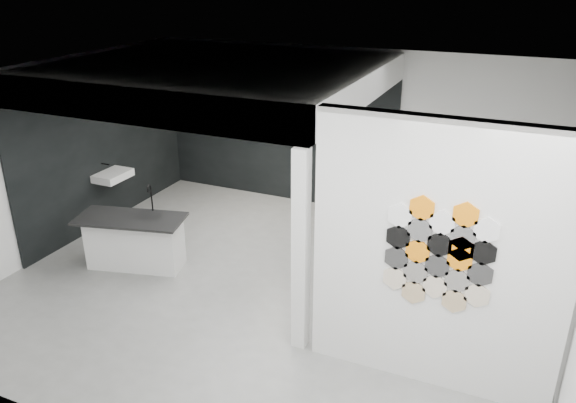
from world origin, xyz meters
The scene contains 17 objects.
floor centered at (0.00, 0.00, -0.01)m, with size 7.00×6.00×0.01m, color slate.
partition_panel centered at (2.23, -1.00, 1.40)m, with size 2.45×0.15×2.80m, color silver.
bay_clad_back centered at (-1.30, 2.97, 1.18)m, with size 4.40×0.04×2.35m, color black.
bay_clad_left centered at (-3.47, 1.00, 1.18)m, with size 0.04×4.00×2.35m, color black.
bulkhead centered at (-1.30, 1.00, 2.55)m, with size 4.40×4.00×0.40m, color silver.
corner_column centered at (0.82, -1.00, 1.18)m, with size 0.16×0.16×2.35m, color silver.
fascia_beam centered at (-1.30, -0.92, 2.55)m, with size 4.40×0.16×0.40m, color silver.
wall_basin centered at (-3.24, 0.80, 0.85)m, with size 0.40×0.60×0.12m, color silver.
display_shelf centered at (-1.20, 2.87, 1.30)m, with size 3.00×0.15×0.04m, color black.
kitchen_island centered at (-2.03, -0.26, 0.41)m, with size 1.61×1.00×1.20m.
stockpot centered at (-2.50, 2.87, 1.41)m, with size 0.22×0.22×0.18m, color black.
kettle centered at (-0.16, 2.87, 1.40)m, with size 0.19×0.19×0.16m, color black.
glass_bowl centered at (0.15, 2.87, 1.38)m, with size 0.16×0.16×0.11m, color gray.
glass_vase centered at (0.15, 2.87, 1.39)m, with size 0.11×0.11×0.15m, color gray.
bottle_dark centered at (-1.30, 2.87, 1.39)m, with size 0.05×0.05×0.14m, color black.
utensil_cup centered at (-1.78, 2.87, 1.36)m, with size 0.07×0.07×0.09m, color black.
hex_tile_cluster centered at (2.26, -1.09, 1.50)m, with size 1.04×0.02×1.16m.
Camera 1 is at (2.83, -5.91, 4.00)m, focal length 35.00 mm.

